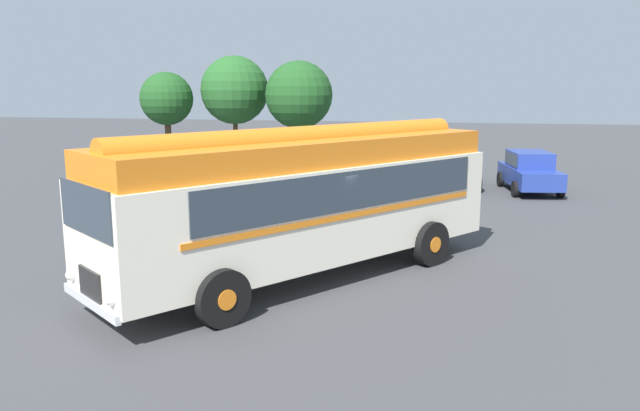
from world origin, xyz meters
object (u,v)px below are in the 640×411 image
(car_far_right, at_px, (530,171))
(car_mid_right, at_px, (453,166))
(vintage_bus, at_px, (306,197))
(car_mid_left, at_px, (396,166))
(car_near_left, at_px, (326,163))

(car_far_right, bearing_deg, car_mid_right, 163.41)
(vintage_bus, distance_m, car_mid_left, 14.00)
(car_mid_left, relative_size, car_far_right, 0.99)
(vintage_bus, height_order, car_mid_right, vintage_bus)
(car_near_left, relative_size, car_mid_right, 0.99)
(car_mid_right, bearing_deg, car_near_left, -179.25)
(car_far_right, bearing_deg, car_mid_left, 173.36)
(vintage_bus, distance_m, car_mid_right, 14.62)
(car_near_left, distance_m, car_mid_right, 5.67)
(vintage_bus, xyz_separation_m, car_near_left, (-2.38, 14.14, -1.05))
(car_far_right, bearing_deg, car_near_left, 174.46)
(vintage_bus, bearing_deg, car_mid_left, 86.73)
(car_mid_left, xyz_separation_m, car_far_right, (5.59, -0.65, 0.00))
(car_near_left, xyz_separation_m, car_mid_left, (3.18, -0.20, 0.00))
(vintage_bus, relative_size, car_near_left, 2.20)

